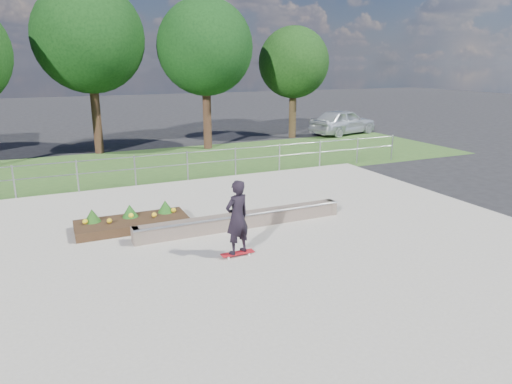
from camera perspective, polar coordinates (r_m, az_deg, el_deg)
ground at (r=11.34m, az=2.22°, el=-7.36°), size 120.00×120.00×0.00m
grass_verge at (r=21.32m, az=-11.10°, el=3.46°), size 30.00×8.00×0.02m
concrete_slab at (r=11.33m, az=2.22°, el=-7.22°), size 15.00×15.00×0.06m
fence at (r=17.84m, az=-8.58°, el=3.69°), size 20.06×0.06×1.20m
tree_mid_left at (r=24.44m, az=-20.15°, el=17.59°), size 5.25×5.25×8.25m
tree_mid_right at (r=24.56m, az=-6.37°, el=17.51°), size 4.90×4.90×7.70m
tree_far_right at (r=28.34m, az=4.73°, el=15.79°), size 4.20×4.20×6.60m
grind_ledge at (r=12.67m, az=-1.74°, el=-3.54°), size 6.00×0.44×0.43m
planter_bed at (r=13.10m, az=-15.27°, el=-3.54°), size 3.00×1.20×0.61m
skateboarder at (r=10.57m, az=-2.37°, el=-3.21°), size 0.80×0.60×1.85m
parked_car at (r=30.28m, az=10.82°, el=8.63°), size 5.15×3.06×1.64m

